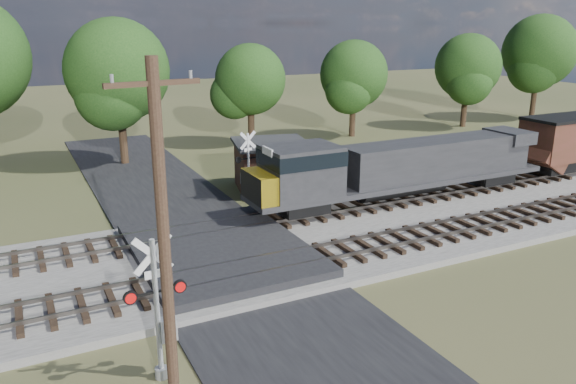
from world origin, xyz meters
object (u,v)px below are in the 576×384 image
crossing_signal_near (161,320)px  utility_pole (164,237)px  equipment_shed (271,165)px  crossing_signal_far (247,173)px

crossing_signal_near → utility_pole: size_ratio=0.48×
crossing_signal_near → equipment_shed: bearing=53.0°
utility_pole → equipment_shed: (10.96, 17.56, -3.34)m
equipment_shed → utility_pole: bearing=-108.5°
utility_pole → crossing_signal_far: bearing=54.1°
crossing_signal_near → utility_pole: 3.34m
crossing_signal_far → equipment_shed: size_ratio=0.77×
crossing_signal_far → utility_pole: 18.37m
crossing_signal_near → equipment_shed: 19.44m
crossing_signal_near → crossing_signal_far: crossing_signal_near is taller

